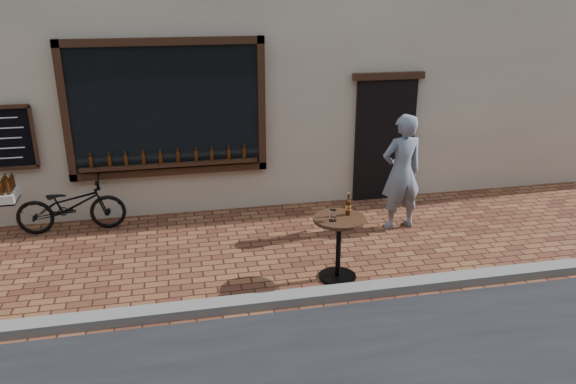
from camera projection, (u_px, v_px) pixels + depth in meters
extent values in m
plane|color=#53281A|center=(337.00, 306.00, 6.94)|extent=(90.00, 90.00, 0.00)
cube|color=slate|center=(332.00, 294.00, 7.10)|extent=(90.00, 0.25, 0.12)
cube|color=black|center=(166.00, 109.00, 9.10)|extent=(3.00, 0.06, 2.00)
cube|color=black|center=(161.00, 41.00, 8.71)|extent=(3.24, 0.10, 0.12)
cube|color=black|center=(171.00, 171.00, 9.44)|extent=(3.24, 0.10, 0.12)
cube|color=black|center=(65.00, 113.00, 8.77)|extent=(0.12, 0.10, 2.24)
cube|color=black|center=(261.00, 105.00, 9.38)|extent=(0.12, 0.10, 2.24)
cube|color=black|center=(171.00, 165.00, 9.35)|extent=(2.90, 0.16, 0.05)
cube|color=black|center=(384.00, 141.00, 10.11)|extent=(1.10, 0.10, 2.20)
cube|color=black|center=(389.00, 76.00, 9.68)|extent=(1.30, 0.10, 0.12)
cube|color=black|center=(11.00, 138.00, 8.74)|extent=(0.62, 0.04, 0.92)
cylinder|color=#3D1C07|center=(91.00, 162.00, 9.07)|extent=(0.06, 0.06, 0.19)
cylinder|color=#3D1C07|center=(109.00, 161.00, 9.12)|extent=(0.06, 0.06, 0.19)
cylinder|color=#3D1C07|center=(127.00, 160.00, 9.18)|extent=(0.06, 0.06, 0.19)
cylinder|color=#3D1C07|center=(144.00, 159.00, 9.23)|extent=(0.06, 0.06, 0.19)
cylinder|color=#3D1C07|center=(162.00, 158.00, 9.28)|extent=(0.06, 0.06, 0.19)
cylinder|color=#3D1C07|center=(179.00, 157.00, 9.34)|extent=(0.06, 0.06, 0.19)
cylinder|color=#3D1C07|center=(195.00, 156.00, 9.39)|extent=(0.06, 0.06, 0.19)
cylinder|color=#3D1C07|center=(212.00, 155.00, 9.45)|extent=(0.06, 0.06, 0.19)
cylinder|color=#3D1C07|center=(229.00, 154.00, 9.50)|extent=(0.06, 0.06, 0.19)
cylinder|color=#3D1C07|center=(245.00, 153.00, 9.56)|extent=(0.06, 0.06, 0.19)
imported|color=black|center=(71.00, 205.00, 8.92)|extent=(1.68, 0.61, 0.88)
cube|color=black|center=(6.00, 200.00, 8.67)|extent=(0.34, 0.47, 0.03)
cube|color=silver|center=(6.00, 195.00, 8.64)|extent=(0.34, 0.49, 0.14)
cylinder|color=#3D1C07|center=(8.00, 189.00, 8.45)|extent=(0.05, 0.05, 0.18)
cylinder|color=#3D1C07|center=(1.00, 189.00, 8.43)|extent=(0.05, 0.05, 0.18)
cylinder|color=#3D1C07|center=(10.00, 186.00, 8.55)|extent=(0.05, 0.05, 0.18)
cylinder|color=#3D1C07|center=(3.00, 187.00, 8.53)|extent=(0.05, 0.05, 0.18)
cylinder|color=#3D1C07|center=(11.00, 184.00, 8.66)|extent=(0.05, 0.05, 0.18)
cylinder|color=#3D1C07|center=(5.00, 184.00, 8.64)|extent=(0.05, 0.05, 0.18)
cylinder|color=#3D1C07|center=(13.00, 182.00, 8.77)|extent=(0.05, 0.05, 0.18)
cylinder|color=#3D1C07|center=(6.00, 182.00, 8.75)|extent=(0.05, 0.05, 0.18)
cylinder|color=black|center=(337.00, 276.00, 7.61)|extent=(0.50, 0.50, 0.03)
cylinder|color=black|center=(338.00, 248.00, 7.47)|extent=(0.07, 0.07, 0.80)
cylinder|color=black|center=(339.00, 219.00, 7.32)|extent=(0.69, 0.69, 0.05)
cylinder|color=gold|center=(348.00, 207.00, 7.37)|extent=(0.07, 0.07, 0.07)
cylinder|color=white|center=(333.00, 215.00, 7.19)|extent=(0.09, 0.09, 0.15)
imported|color=slate|center=(401.00, 172.00, 8.90)|extent=(0.73, 0.53, 1.88)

